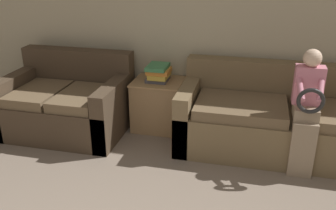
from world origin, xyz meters
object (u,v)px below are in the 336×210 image
object	(u,v)px
couch_side	(68,104)
book_stack	(159,73)
couch_main	(288,122)
side_shelf	(158,104)
child_left_seated	(307,107)

from	to	relation	value
couch_side	book_stack	bearing A→B (deg)	15.70
couch_main	book_stack	bearing A→B (deg)	172.29
couch_main	book_stack	xyz separation A→B (m)	(-1.46, 0.20, 0.37)
couch_main	couch_side	xyz separation A→B (m)	(-2.50, -0.09, -0.01)
book_stack	side_shelf	bearing A→B (deg)	-175.57
child_left_seated	book_stack	world-z (taller)	child_left_seated
couch_side	child_left_seated	distance (m)	2.64
couch_side	child_left_seated	bearing A→B (deg)	-6.48
couch_side	book_stack	xyz separation A→B (m)	(1.04, 0.29, 0.37)
couch_side	side_shelf	size ratio (longest dim) A/B	2.34
couch_side	side_shelf	distance (m)	1.07
child_left_seated	book_stack	size ratio (longest dim) A/B	3.63
book_stack	couch_main	bearing A→B (deg)	-7.71
couch_side	couch_main	bearing A→B (deg)	2.15
child_left_seated	book_stack	distance (m)	1.68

